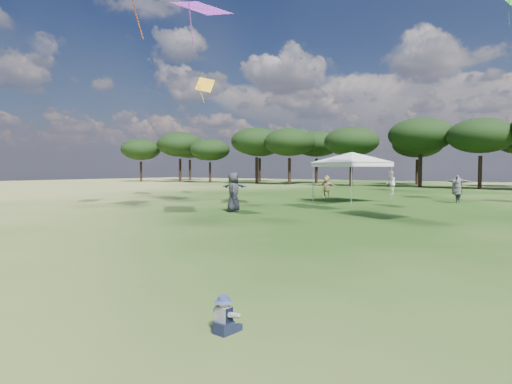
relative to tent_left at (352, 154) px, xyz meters
The scene contains 3 objects.
tent_left is the anchor object (origin of this frame).
toddler 21.15m from the tent_left, 72.37° to the right, with size 0.31×0.34×0.45m.
festival_crowd 8.23m from the tent_left, 15.05° to the left, with size 29.64×22.71×1.84m.
Camera 1 is at (2.71, -1.62, 1.94)m, focal length 30.00 mm.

